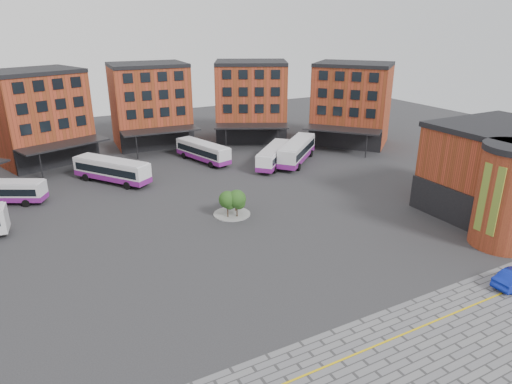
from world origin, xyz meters
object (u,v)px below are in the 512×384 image
bus_b (2,191)px  bus_f (297,151)px  tree_island (234,201)px  bus_d (203,151)px  bus_c (112,170)px  bus_e (274,155)px

bus_b → bus_f: size_ratio=0.91×
tree_island → bus_d: size_ratio=0.38×
bus_c → bus_f: 28.68m
bus_b → bus_d: size_ratio=0.90×
bus_f → bus_c: bearing=-140.3°
bus_b → bus_d: bearing=-51.7°
bus_b → bus_c: bus_c is taller
bus_b → bus_d: 29.38m
bus_b → bus_e: 38.00m
bus_d → bus_e: bus_d is taller
bus_b → bus_f: bus_f is taller
bus_f → bus_d: bearing=-161.7°
bus_b → bus_c: bearing=-54.9°
tree_island → bus_f: 23.47m
bus_c → bus_f: (28.36, -4.27, 0.10)m
bus_e → bus_b: bearing=-137.7°
tree_island → bus_c: (-10.02, 18.91, -0.07)m
bus_e → bus_f: (4.24, -0.20, 0.24)m
tree_island → bus_d: 22.84m
bus_b → bus_f: bearing=-65.0°
bus_b → bus_e: size_ratio=1.06×
bus_e → bus_f: 4.25m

